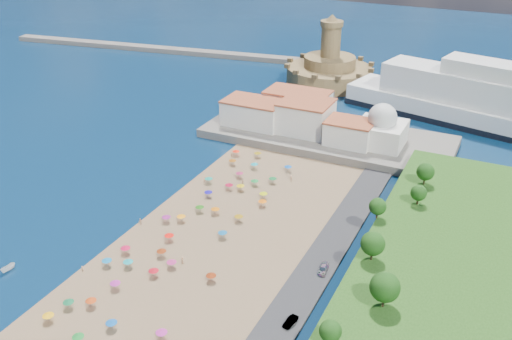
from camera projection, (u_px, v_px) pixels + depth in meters
The scene contains 11 objects.
ground at pixel (203, 230), 155.11m from camera, with size 700.00×700.00×0.00m, color #071938.
terrace at pixel (327, 137), 209.47m from camera, with size 90.00×36.00×3.00m, color #59544C.
jetty at pixel (306, 100), 246.37m from camera, with size 18.00×70.00×2.40m, color #59544C.
breakwater at pixel (172, 50), 320.61m from camera, with size 200.00×7.00×2.60m, color #59544C.
waterfront_buildings at pixel (295, 114), 212.20m from camera, with size 57.00×29.00×11.00m.
domed_building at pixel (381, 129), 196.77m from camera, with size 16.00×16.00×15.00m.
fortress at pixel (329, 70), 268.13m from camera, with size 40.00×40.00×32.40m.
beach_parasols at pixel (178, 238), 147.62m from camera, with size 29.91×115.82×2.20m.
beachgoers at pixel (209, 209), 163.23m from camera, with size 29.47×92.76×1.88m.
parked_cars at pixel (295, 314), 122.52m from camera, with size 2.47×45.16×1.44m.
hillside_trees at pixel (373, 265), 123.78m from camera, with size 15.78×104.17×8.08m.
Camera 1 is at (69.95, -112.30, 83.87)m, focal length 40.00 mm.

